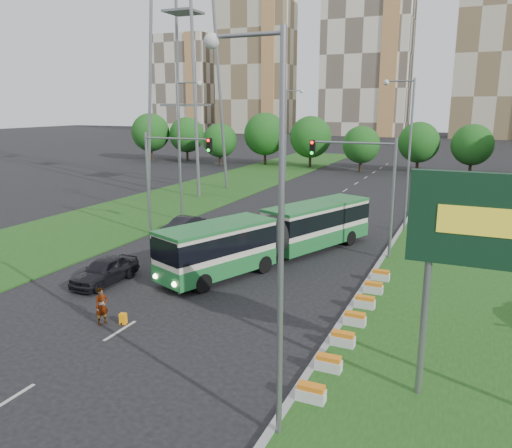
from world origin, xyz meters
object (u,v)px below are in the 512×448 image
at_px(billboard, 509,234).
at_px(traffic_mast_left, 165,168).
at_px(car_left_far, 183,226).
at_px(car_left_near, 105,270).
at_px(articulated_bus, 272,234).
at_px(shopping_trolley, 123,319).
at_px(traffic_mast_median, 369,178).
at_px(pedestrian, 102,306).

relative_size(billboard, traffic_mast_left, 1.00).
bearing_deg(traffic_mast_left, car_left_far, 56.22).
height_order(traffic_mast_left, car_left_near, traffic_mast_left).
height_order(articulated_bus, shopping_trolley, articulated_bus).
distance_m(car_left_near, shopping_trolley, 6.06).
height_order(billboard, car_left_near, billboard).
bearing_deg(articulated_bus, car_left_far, -178.28).
distance_m(traffic_mast_median, car_left_near, 17.50).
xyz_separation_m(car_left_far, shopping_trolley, (6.32, -15.44, -0.43)).
bearing_deg(shopping_trolley, car_left_far, 97.91).
xyz_separation_m(car_left_near, car_left_far, (-1.85, 11.38, -0.08)).
distance_m(traffic_mast_left, car_left_near, 11.55).
relative_size(car_left_far, shopping_trolley, 8.05).
distance_m(billboard, pedestrian, 17.28).
bearing_deg(traffic_mast_median, traffic_mast_left, -176.23).
height_order(traffic_mast_median, traffic_mast_left, same).
bearing_deg(articulated_bus, traffic_mast_left, -170.88).
distance_m(car_left_far, shopping_trolley, 16.69).
bearing_deg(pedestrian, billboard, -72.21).
bearing_deg(car_left_near, shopping_trolley, -41.19).
distance_m(articulated_bus, shopping_trolley, 12.50).
bearing_deg(shopping_trolley, traffic_mast_left, 101.83).
xyz_separation_m(pedestrian, shopping_trolley, (0.87, 0.39, -0.64)).
distance_m(car_left_near, pedestrian, 5.72).
height_order(traffic_mast_left, articulated_bus, traffic_mast_left).
relative_size(traffic_mast_median, pedestrian, 4.46).
relative_size(billboard, car_left_far, 1.91).
relative_size(traffic_mast_left, pedestrian, 4.46).
relative_size(traffic_mast_left, car_left_far, 1.91).
bearing_deg(pedestrian, traffic_mast_median, -11.00).
height_order(car_left_near, pedestrian, pedestrian).
relative_size(traffic_mast_median, car_left_far, 1.91).
xyz_separation_m(car_left_near, shopping_trolley, (4.47, -4.06, -0.51)).
bearing_deg(traffic_mast_median, pedestrian, -119.71).
relative_size(traffic_mast_left, car_left_near, 1.78).
bearing_deg(articulated_bus, traffic_mast_median, 52.59).
height_order(traffic_mast_left, pedestrian, traffic_mast_left).
bearing_deg(car_left_far, billboard, -29.60).
xyz_separation_m(traffic_mast_median, car_left_far, (-14.42, 0.09, -4.66)).
height_order(billboard, traffic_mast_median, same).
bearing_deg(car_left_far, car_left_near, -74.03).
bearing_deg(traffic_mast_median, car_left_far, 179.62).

